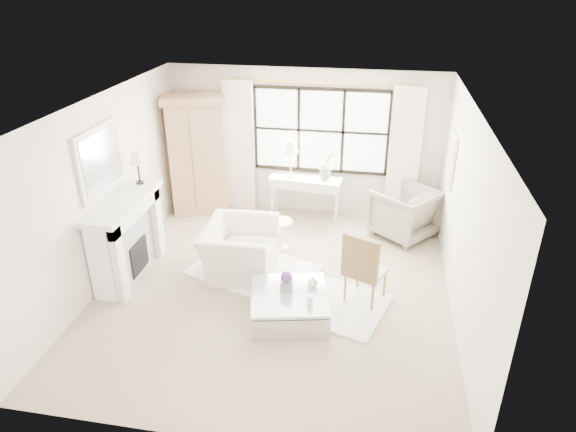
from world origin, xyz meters
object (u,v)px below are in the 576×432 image
at_px(console_table, 305,198).
at_px(club_armchair, 240,249).
at_px(coffee_table, 289,306).
at_px(armoire, 198,154).

distance_m(console_table, club_armchair, 2.16).
xyz_separation_m(console_table, coffee_table, (0.24, -3.06, -0.22)).
relative_size(club_armchair, coffee_table, 1.00).
relative_size(armoire, coffee_table, 1.88).
bearing_deg(club_armchair, armoire, 31.69).
bearing_deg(console_table, coffee_table, -78.91).
height_order(club_armchair, coffee_table, club_armchair).
bearing_deg(armoire, coffee_table, -70.09).
bearing_deg(club_armchair, coffee_table, -138.19).
relative_size(armoire, console_table, 1.67).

